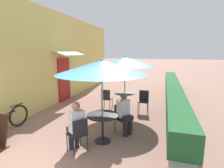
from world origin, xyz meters
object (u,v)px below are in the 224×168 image
seated_patron_near_left (76,124)px  patio_umbrella_near (102,67)px  seated_patron_near_right (124,112)px  bicycle_leaning (3,121)px  cafe_chair_mid_right (144,99)px  cafe_chair_near_right (122,116)px  patio_table_mid (125,97)px  cafe_chair_mid_left (106,98)px  patio_table_near (102,121)px  patio_umbrella_mid (125,62)px  cafe_chair_near_left (78,133)px

seated_patron_near_left → patio_umbrella_near: bearing=-2.7°
seated_patron_near_right → bicycle_leaning: (-3.48, -0.96, -0.32)m
cafe_chair_mid_right → seated_patron_near_left: bearing=69.8°
patio_umbrella_near → seated_patron_near_right: bearing=53.1°
cafe_chair_near_right → patio_table_mid: 2.01m
cafe_chair_mid_left → cafe_chair_mid_right: 1.53m
patio_table_near → patio_umbrella_mid: bearing=89.7°
patio_umbrella_near → cafe_chair_mid_left: (-0.75, 2.58, -1.50)m
patio_table_mid → patio_umbrella_near: bearing=-90.3°
cafe_chair_near_left → cafe_chair_near_right: same height
patio_umbrella_near → bicycle_leaning: (-3.02, -0.35, -1.65)m
cafe_chair_mid_left → patio_umbrella_mid: bearing=5.7°
seated_patron_near_left → cafe_chair_near_right: seated_patron_near_left is taller
seated_patron_near_left → seated_patron_near_right: size_ratio=1.00×
bicycle_leaning → cafe_chair_near_right: bearing=22.4°
seated_patron_near_left → patio_table_mid: bearing=26.1°
cafe_chair_near_left → patio_umbrella_mid: (0.38, 3.33, 1.50)m
seated_patron_near_right → patio_umbrella_near: bearing=-2.7°
patio_table_mid → bicycle_leaning: (-3.03, -3.01, -0.20)m
patio_table_near → seated_patron_near_right: size_ratio=0.68×
cafe_chair_near_right → bicycle_leaning: cafe_chair_near_right is taller
patio_table_near → bicycle_leaning: bicycle_leaning is taller
cafe_chair_mid_right → patio_umbrella_near: bearing=74.2°
cafe_chair_near_right → seated_patron_near_right: 0.20m
seated_patron_near_right → patio_table_mid: 2.10m
patio_table_mid → seated_patron_near_right: bearing=-77.7°
seated_patron_near_left → patio_umbrella_mid: bearing=26.1°
seated_patron_near_left → patio_table_mid: seated_patron_near_left is taller
seated_patron_near_right → patio_table_near: bearing=-2.7°
cafe_chair_near_right → cafe_chair_mid_right: size_ratio=1.00×
cafe_chair_near_right → patio_table_mid: size_ratio=1.03×
cafe_chair_near_left → seated_patron_near_right: size_ratio=0.70×
cafe_chair_near_left → cafe_chair_mid_left: (-0.38, 3.25, 0.00)m
patio_table_mid → bicycle_leaning: size_ratio=0.48×
seated_patron_near_right → patio_table_mid: size_ratio=1.48×
cafe_chair_near_right → cafe_chair_mid_right: bearing=-156.9°
patio_table_near → cafe_chair_near_left: (-0.37, -0.67, -0.06)m
patio_umbrella_mid → bicycle_leaning: 4.58m
cafe_chair_near_right → patio_table_mid: bearing=-135.6°
cafe_chair_mid_right → patio_table_near: bearing=74.2°
cafe_chair_near_left → cafe_chair_near_right: (0.73, 1.35, 0.00)m
cafe_chair_near_left → patio_table_mid: size_ratio=1.03×
patio_umbrella_near → cafe_chair_mid_left: patio_umbrella_near is taller
patio_table_mid → cafe_chair_mid_left: bearing=-174.4°
patio_umbrella_mid → patio_table_near: bearing=-90.3°
patio_umbrella_mid → bicycle_leaning: (-3.03, -3.01, -1.65)m
patio_umbrella_near → cafe_chair_mid_right: 3.21m
bicycle_leaning → patio_umbrella_near: bearing=12.2°
cafe_chair_near_left → seated_patron_near_left: size_ratio=0.70×
seated_patron_near_left → cafe_chair_mid_right: 3.57m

